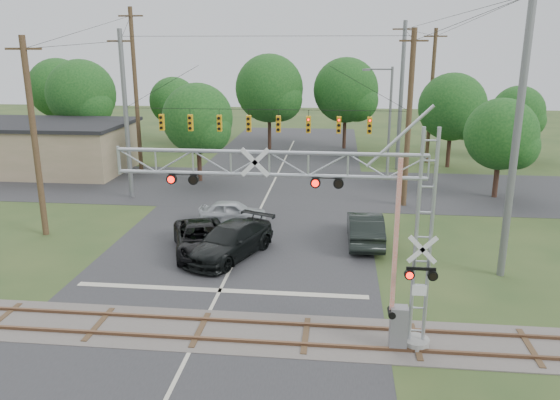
# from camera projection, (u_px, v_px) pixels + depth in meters

# --- Properties ---
(ground) EXTENTS (160.00, 160.00, 0.00)m
(ground) POSITION_uv_depth(u_px,v_px,m) (186.00, 360.00, 18.72)
(ground) COLOR #2B421E
(ground) RESTS_ON ground
(road_main) EXTENTS (14.00, 90.00, 0.02)m
(road_main) POSITION_uv_depth(u_px,v_px,m) (238.00, 253.00, 28.29)
(road_main) COLOR #2D2D2F
(road_main) RESTS_ON ground
(road_cross) EXTENTS (90.00, 12.00, 0.02)m
(road_cross) POSITION_uv_depth(u_px,v_px,m) (271.00, 187.00, 41.68)
(road_cross) COLOR #2D2D2F
(road_cross) RESTS_ON ground
(railroad_track) EXTENTS (90.00, 3.20, 0.17)m
(railroad_track) POSITION_uv_depth(u_px,v_px,m) (200.00, 330.00, 20.63)
(railroad_track) COLOR #524B47
(railroad_track) RESTS_ON ground
(crossing_gantry) EXTENTS (11.06, 1.01, 7.90)m
(crossing_gantry) POSITION_uv_depth(u_px,v_px,m) (327.00, 215.00, 18.48)
(crossing_gantry) COLOR gray
(crossing_gantry) RESTS_ON ground
(traffic_signal_span) EXTENTS (19.34, 0.36, 11.50)m
(traffic_signal_span) POSITION_uv_depth(u_px,v_px,m) (276.00, 120.00, 36.23)
(traffic_signal_span) COLOR slate
(traffic_signal_span) RESTS_ON ground
(pickup_black) EXTENTS (4.24, 6.14, 1.56)m
(pickup_black) POSITION_uv_depth(u_px,v_px,m) (200.00, 239.00, 28.19)
(pickup_black) COLOR black
(pickup_black) RESTS_ON ground
(car_dark) EXTENTS (4.48, 6.29, 1.69)m
(car_dark) POSITION_uv_depth(u_px,v_px,m) (230.00, 241.00, 27.67)
(car_dark) COLOR black
(car_dark) RESTS_ON ground
(sedan_silver) EXTENTS (4.16, 1.81, 1.40)m
(sedan_silver) POSITION_uv_depth(u_px,v_px,m) (233.00, 212.00, 33.05)
(sedan_silver) COLOR #B4B9BD
(sedan_silver) RESTS_ON ground
(suv_dark) EXTENTS (1.92, 5.26, 1.72)m
(suv_dark) POSITION_uv_depth(u_px,v_px,m) (365.00, 228.00, 29.61)
(suv_dark) COLOR black
(suv_dark) RESTS_ON ground
(commercial_building) EXTENTS (17.94, 9.23, 4.18)m
(commercial_building) POSITION_uv_depth(u_px,v_px,m) (25.00, 146.00, 46.86)
(commercial_building) COLOR gray
(commercial_building) RESTS_ON ground
(streetlight) EXTENTS (2.37, 0.25, 8.88)m
(streetlight) POSITION_uv_depth(u_px,v_px,m) (388.00, 118.00, 42.59)
(streetlight) COLOR slate
(streetlight) RESTS_ON ground
(utility_poles) EXTENTS (26.73, 26.35, 13.37)m
(utility_poles) POSITION_uv_depth(u_px,v_px,m) (307.00, 106.00, 38.61)
(utility_poles) COLOR #402D1D
(utility_poles) RESTS_ON ground
(treeline) EXTENTS (53.14, 24.85, 9.69)m
(treeline) POSITION_uv_depth(u_px,v_px,m) (250.00, 98.00, 52.48)
(treeline) COLOR #372219
(treeline) RESTS_ON ground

